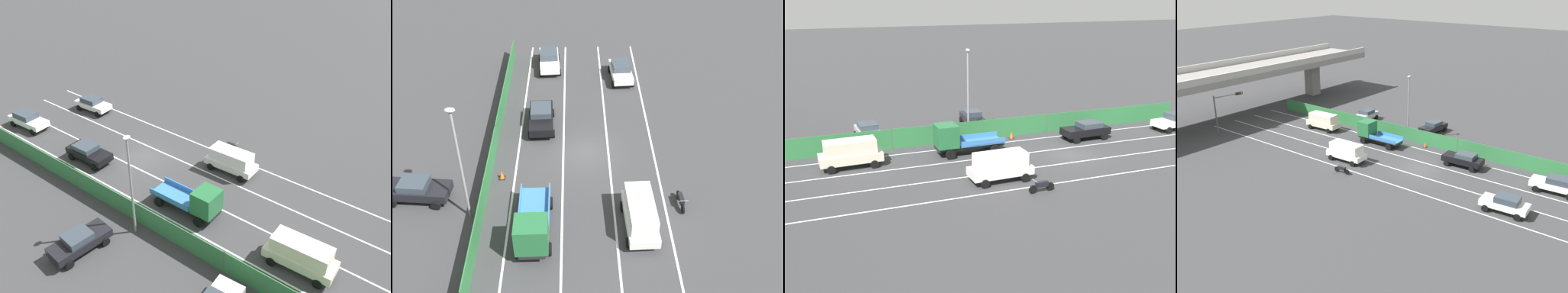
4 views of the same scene
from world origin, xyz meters
TOP-DOWN VIEW (x-y plane):
  - ground_plane at (0.00, 0.00)m, footprint 300.00×300.00m
  - lane_line_left_edge at (-5.07, 6.37)m, footprint 0.14×48.75m
  - lane_line_mid_left at (-1.69, 6.37)m, footprint 0.14×48.75m
  - lane_line_mid_right at (1.69, 6.37)m, footprint 0.14×48.75m
  - lane_line_right_edge at (5.07, 6.37)m, footprint 0.14×48.75m
  - green_fence at (6.76, 6.37)m, footprint 0.10×44.85m
  - car_van_cream at (3.35, 17.62)m, footprint 2.24×4.86m
  - car_sedan_white at (3.18, -13.60)m, footprint 2.27×4.70m
  - car_van_white at (-3.18, 7.78)m, footprint 2.18×4.67m
  - car_hatchback_white at (-3.52, -11.16)m, footprint 2.21×4.34m
  - car_sedan_black at (3.47, -3.56)m, footprint 2.21×4.48m
  - flatbed_truck_blue at (3.37, 9.02)m, footprint 2.25×5.80m
  - motorcycle at (-6.09, 5.92)m, footprint 0.60×1.95m
  - parked_sedan_dark at (11.31, 4.83)m, footprint 4.50×2.35m
  - street_lamp at (7.60, 6.53)m, footprint 0.60×0.36m
  - traffic_cone at (5.98, 2.84)m, footprint 0.47×0.47m

SIDE VIEW (x-z plane):
  - ground_plane at x=0.00m, z-range 0.00..0.00m
  - lane_line_left_edge at x=-5.07m, z-range 0.00..0.01m
  - lane_line_mid_left at x=-1.69m, z-range 0.00..0.01m
  - lane_line_mid_right at x=1.69m, z-range 0.00..0.01m
  - lane_line_right_edge at x=5.07m, z-range 0.00..0.01m
  - traffic_cone at x=5.98m, z-range -0.02..0.61m
  - motorcycle at x=-6.09m, z-range -0.01..0.93m
  - parked_sedan_dark at x=11.31m, z-range 0.09..1.66m
  - green_fence at x=6.76m, z-range 0.00..1.78m
  - car_hatchback_white at x=-3.52m, z-range 0.09..1.70m
  - car_sedan_black at x=3.47m, z-range 0.10..1.69m
  - car_sedan_white at x=3.18m, z-range 0.09..1.75m
  - car_van_white at x=-3.18m, z-range 0.15..2.27m
  - car_van_cream at x=3.35m, z-range 0.14..2.36m
  - flatbed_truck_blue at x=3.37m, z-range 0.02..2.70m
  - street_lamp at x=7.60m, z-range 0.79..9.02m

